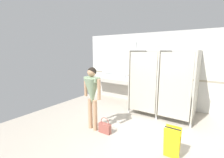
{
  "coord_description": "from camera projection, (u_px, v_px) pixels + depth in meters",
  "views": [
    {
      "loc": [
        1.28,
        -2.99,
        1.98
      ],
      "look_at": [
        -1.51,
        1.2,
        1.07
      ],
      "focal_mm": 24.69,
      "sensor_mm": 36.0,
      "label": 1
    }
  ],
  "objects": [
    {
      "name": "ground_plane",
      "position": [
        138.0,
        142.0,
        3.51
      ],
      "size": [
        7.04,
        5.81,
        0.1
      ],
      "primitive_type": "cube",
      "color": "#B2A899"
    },
    {
      "name": "wall_back",
      "position": [
        170.0,
        70.0,
        5.44
      ],
      "size": [
        7.04,
        0.12,
        2.65
      ],
      "primitive_type": "cube",
      "color": "silver",
      "rests_on": "ground_plane"
    },
    {
      "name": "wall_back_tile_band",
      "position": [
        169.0,
        78.0,
        5.44
      ],
      "size": [
        7.04,
        0.01,
        0.06
      ],
      "primitive_type": "cube",
      "color": "#9E937F",
      "rests_on": "wall_back"
    },
    {
      "name": "vanity_counter",
      "position": [
        115.0,
        84.0,
        6.52
      ],
      "size": [
        1.77,
        0.56,
        0.97
      ],
      "color": "#B2ADA3",
      "rests_on": "ground_plane"
    },
    {
      "name": "mirror_panel",
      "position": [
        118.0,
        59.0,
        6.49
      ],
      "size": [
        1.67,
        0.02,
        1.32
      ],
      "primitive_type": "cube",
      "color": "silver",
      "rests_on": "wall_back"
    },
    {
      "name": "bathroom_stalls",
      "position": [
        163.0,
        81.0,
        4.7
      ],
      "size": [
        1.87,
        1.38,
        2.05
      ],
      "color": "#B2AD9E",
      "rests_on": "ground_plane"
    },
    {
      "name": "person_standing",
      "position": [
        92.0,
        91.0,
        3.81
      ],
      "size": [
        0.56,
        0.45,
        1.6
      ],
      "color": "tan",
      "rests_on": "ground_plane"
    },
    {
      "name": "handbag",
      "position": [
        105.0,
        128.0,
        3.77
      ],
      "size": [
        0.31,
        0.11,
        0.4
      ],
      "color": "#934C42",
      "rests_on": "ground_plane"
    },
    {
      "name": "soap_dispenser",
      "position": [
        128.0,
        77.0,
        6.21
      ],
      "size": [
        0.07,
        0.07,
        0.19
      ],
      "color": "white",
      "rests_on": "vanity_counter"
    },
    {
      "name": "wet_floor_sign",
      "position": [
        172.0,
        142.0,
        2.85
      ],
      "size": [
        0.28,
        0.19,
        0.61
      ],
      "color": "yellow",
      "rests_on": "ground_plane"
    }
  ]
}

